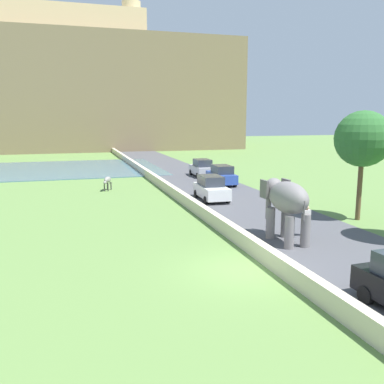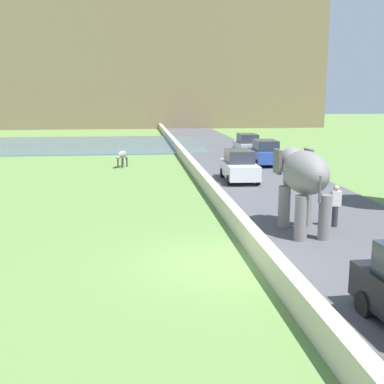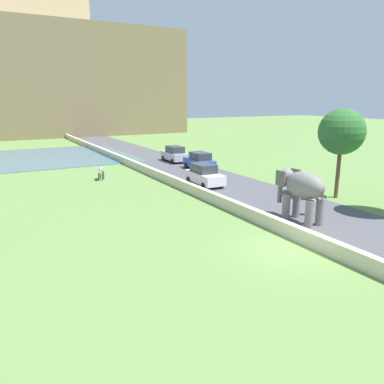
# 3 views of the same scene
# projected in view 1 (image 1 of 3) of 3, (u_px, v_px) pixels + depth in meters

# --- Properties ---
(ground_plane) EXTENTS (220.00, 220.00, 0.00)m
(ground_plane) POSITION_uv_depth(u_px,v_px,m) (243.00, 270.00, 16.56)
(ground_plane) COLOR #608442
(road_surface) EXTENTS (7.00, 120.00, 0.06)m
(road_surface) POSITION_uv_depth(u_px,v_px,m) (204.00, 186.00, 36.83)
(road_surface) COLOR #4C4C51
(road_surface) RESTS_ON ground
(barrier_wall) EXTENTS (0.40, 110.00, 0.75)m
(barrier_wall) POSITION_uv_depth(u_px,v_px,m) (167.00, 187.00, 33.81)
(barrier_wall) COLOR beige
(barrier_wall) RESTS_ON ground
(hill_distant) EXTENTS (64.00, 28.00, 20.40)m
(hill_distant) POSITION_uv_depth(u_px,v_px,m) (66.00, 95.00, 81.60)
(hill_distant) COLOR #7F6B4C
(hill_distant) RESTS_ON ground
(fort_on_hill) EXTENTS (30.89, 8.00, 7.93)m
(fort_on_hill) POSITION_uv_depth(u_px,v_px,m) (61.00, 23.00, 79.19)
(fort_on_hill) COLOR #D6BC89
(fort_on_hill) RESTS_ON hill_distant
(elephant) EXTENTS (1.48, 3.48, 2.99)m
(elephant) POSITION_uv_depth(u_px,v_px,m) (286.00, 201.00, 19.89)
(elephant) COLOR slate
(elephant) RESTS_ON ground
(person_beside_elephant) EXTENTS (0.36, 0.22, 1.63)m
(person_beside_elephant) POSITION_uv_depth(u_px,v_px,m) (306.00, 220.00, 20.95)
(person_beside_elephant) COLOR #33333D
(person_beside_elephant) RESTS_ON ground
(car_white) EXTENTS (1.91, 4.06, 1.80)m
(car_white) POSITION_uv_depth(u_px,v_px,m) (211.00, 188.00, 30.24)
(car_white) COLOR white
(car_white) RESTS_ON ground
(car_blue) EXTENTS (1.90, 4.05, 1.80)m
(car_blue) POSITION_uv_depth(u_px,v_px,m) (222.00, 175.00, 37.02)
(car_blue) COLOR #2D4CA8
(car_blue) RESTS_ON ground
(car_silver) EXTENTS (1.90, 4.05, 1.80)m
(car_silver) POSITION_uv_depth(u_px,v_px,m) (202.00, 168.00, 42.31)
(car_silver) COLOR #B7B7BC
(car_silver) RESTS_ON ground
(cow_grey) EXTENTS (0.87, 1.40, 1.15)m
(cow_grey) POSITION_uv_depth(u_px,v_px,m) (107.00, 180.00, 34.38)
(cow_grey) COLOR gray
(cow_grey) RESTS_ON ground
(tree_near) EXTENTS (3.21, 3.21, 6.35)m
(tree_near) POSITION_uv_depth(u_px,v_px,m) (363.00, 139.00, 23.87)
(tree_near) COLOR brown
(tree_near) RESTS_ON ground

